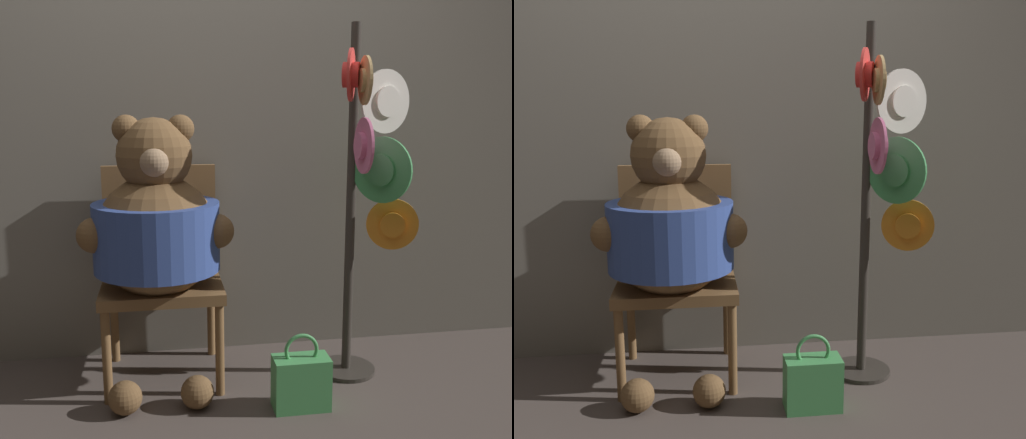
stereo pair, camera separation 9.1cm
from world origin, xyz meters
The scene contains 6 objects.
ground_plane centered at (0.00, 0.00, 0.00)m, with size 14.00×14.00×0.00m, color #4C423D.
wall_back centered at (0.00, 0.68, 1.33)m, with size 8.00×0.10×2.67m.
chair centered at (-0.16, 0.42, 0.53)m, with size 0.55×0.50×0.99m.
teddy_bear centered at (-0.17, 0.25, 0.74)m, with size 0.67×0.60×1.23m.
hat_display_rack centered at (0.77, 0.19, 0.93)m, with size 0.46×0.42×1.63m.
handbag_on_ground centered at (0.41, -0.06, 0.12)m, with size 0.24×0.13×0.33m.
Camera 2 is at (-0.06, -2.26, 1.25)m, focal length 40.00 mm.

